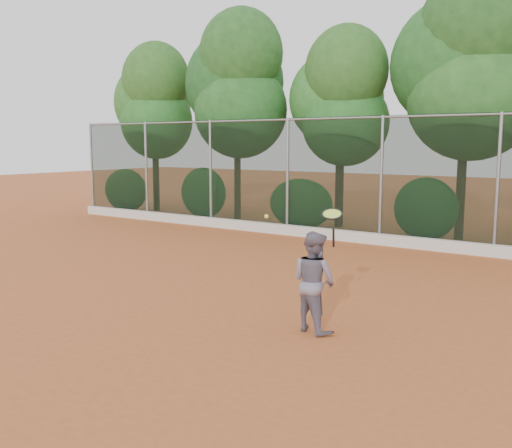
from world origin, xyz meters
The scene contains 7 objects.
ground centered at (0.00, 0.00, 0.00)m, with size 80.00×80.00×0.00m, color #B15629.
concrete_curb centered at (0.00, 6.82, 0.15)m, with size 24.00×0.20×0.30m, color beige.
tennis_player centered at (2.10, -0.54, 0.75)m, with size 0.73×0.57×1.50m, color slate.
chainlink_fence centered at (0.00, 7.00, 1.86)m, with size 24.09×0.09×3.50m.
foliage_backdrop centered at (-0.55, 8.98, 4.40)m, with size 23.70×3.63×7.55m.
tennis_racket centered at (2.39, -0.55, 1.73)m, with size 0.39×0.38×0.57m.
tennis_ball_in_flight centered at (1.22, -0.48, 1.64)m, with size 0.07×0.07×0.07m.
Camera 1 is at (6.06, -7.74, 2.78)m, focal length 40.00 mm.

